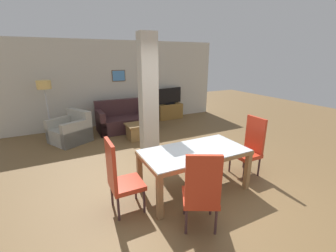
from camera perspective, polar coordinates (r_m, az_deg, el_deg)
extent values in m
plane|color=brown|center=(4.09, 6.38, -15.54)|extent=(18.00, 18.00, 0.00)
cube|color=beige|center=(7.72, -12.46, 10.53)|extent=(7.20, 0.06, 2.70)
cube|color=brown|center=(7.66, -12.43, 12.36)|extent=(0.44, 0.02, 0.36)
cube|color=#4C8CCC|center=(7.65, -12.40, 12.36)|extent=(0.40, 0.01, 0.32)
cube|color=beige|center=(5.03, -5.01, 7.40)|extent=(0.38, 0.29, 2.70)
cube|color=#976F46|center=(3.45, 10.63, -9.20)|extent=(1.75, 0.06, 0.06)
cube|color=#976F46|center=(4.09, 3.46, -4.59)|extent=(1.75, 0.06, 0.06)
cube|color=#976F46|center=(3.40, -5.40, -9.37)|extent=(0.06, 0.79, 0.06)
cube|color=#976F46|center=(4.26, 16.29, -4.39)|extent=(0.06, 0.79, 0.06)
cube|color=silver|center=(3.75, 6.74, -6.21)|extent=(1.73, 0.89, 0.01)
cube|color=#976F46|center=(3.28, -2.13, -17.78)|extent=(0.08, 0.08, 0.66)
cube|color=#976F46|center=(4.14, 19.49, -10.83)|extent=(0.08, 0.08, 0.66)
cube|color=#976F46|center=(3.91, -7.21, -11.60)|extent=(0.08, 0.08, 0.66)
cube|color=#976F46|center=(4.66, 12.38, -6.95)|extent=(0.08, 0.08, 0.66)
cube|color=red|center=(4.58, 19.02, -6.81)|extent=(0.46, 0.46, 0.07)
cube|color=red|center=(4.59, 21.27, -1.98)|extent=(0.05, 0.44, 0.68)
cylinder|color=#452B2C|center=(4.43, 18.74, -10.83)|extent=(0.04, 0.04, 0.38)
cylinder|color=#452B2C|center=(4.67, 15.42, -9.02)|extent=(0.04, 0.04, 0.38)
cylinder|color=#452B2C|center=(4.69, 22.07, -9.59)|extent=(0.04, 0.04, 0.38)
cylinder|color=#452B2C|center=(4.91, 18.76, -7.96)|extent=(0.04, 0.04, 0.38)
cube|color=red|center=(3.16, 8.11, -17.55)|extent=(0.62, 0.62, 0.07)
cube|color=red|center=(2.79, 8.96, -13.64)|extent=(0.41, 0.25, 0.68)
cylinder|color=#452B2C|center=(3.43, 4.21, -18.88)|extent=(0.04, 0.04, 0.38)
cylinder|color=#452B2C|center=(3.47, 10.83, -18.67)|extent=(0.04, 0.04, 0.38)
cylinder|color=#452B2C|center=(3.13, 4.63, -22.99)|extent=(0.04, 0.04, 0.38)
cylinder|color=#452B2C|center=(3.18, 12.06, -22.67)|extent=(0.04, 0.04, 0.38)
cube|color=red|center=(3.45, -10.41, -14.41)|extent=(0.46, 0.46, 0.07)
cube|color=red|center=(3.23, -14.29, -9.44)|extent=(0.05, 0.44, 0.68)
cylinder|color=#452B2C|center=(3.77, -8.23, -15.33)|extent=(0.04, 0.04, 0.38)
cylinder|color=#452B2C|center=(3.47, -6.07, -18.43)|extent=(0.04, 0.04, 0.38)
cylinder|color=#452B2C|center=(3.69, -14.05, -16.49)|extent=(0.04, 0.04, 0.38)
cylinder|color=#452B2C|center=(3.39, -12.46, -19.84)|extent=(0.04, 0.04, 0.38)
cube|color=#3C2325|center=(7.11, -10.51, 0.68)|extent=(1.71, 0.88, 0.42)
cube|color=#3C2325|center=(7.32, -11.50, 4.80)|extent=(1.71, 0.18, 0.49)
cube|color=#3C2325|center=(7.32, -4.74, 2.49)|extent=(0.16, 0.88, 0.69)
cube|color=#3C2325|center=(6.91, -16.75, 0.90)|extent=(0.16, 0.88, 0.69)
cube|color=#A6A397|center=(6.54, -23.62, -2.08)|extent=(1.15, 1.15, 0.40)
cube|color=#A6A397|center=(6.60, -21.61, 2.06)|extent=(0.56, 0.83, 0.42)
cube|color=#A6A397|center=(6.22, -22.01, -1.71)|extent=(0.82, 0.53, 0.63)
cube|color=#A6A397|center=(6.80, -25.33, -0.56)|extent=(0.82, 0.53, 0.63)
cube|color=olive|center=(6.22, -7.97, 0.31)|extent=(0.57, 0.55, 0.04)
cube|color=olive|center=(6.28, -7.89, -1.56)|extent=(0.49, 0.47, 0.39)
cylinder|color=#4C2D14|center=(6.11, -6.40, 1.09)|extent=(0.07, 0.07, 0.17)
cylinder|color=#4C2D14|center=(6.08, -6.44, 2.12)|extent=(0.03, 0.03, 0.06)
cylinder|color=#B7B7BC|center=(6.07, -6.45, 2.45)|extent=(0.03, 0.03, 0.01)
cube|color=olive|center=(8.27, 0.37, 3.78)|extent=(0.92, 0.40, 0.55)
cube|color=black|center=(8.21, 0.37, 5.74)|extent=(0.43, 0.27, 0.03)
cube|color=black|center=(8.15, 0.38, 7.73)|extent=(1.00, 0.23, 0.55)
cylinder|color=#B7B7BC|center=(7.17, -27.31, -2.55)|extent=(0.32, 0.32, 0.02)
cylinder|color=#B7B7BC|center=(6.99, -28.09, 2.78)|extent=(0.04, 0.04, 1.36)
cylinder|color=#E5BC66|center=(6.87, -29.02, 9.17)|extent=(0.36, 0.36, 0.22)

